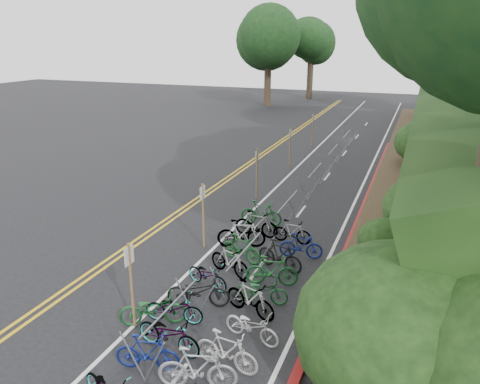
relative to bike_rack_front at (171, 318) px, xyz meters
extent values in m
plane|color=black|center=(-2.49, 0.81, -0.90)|extent=(120.00, 120.00, 0.00)
cube|color=gold|center=(-4.64, 10.81, -0.90)|extent=(0.12, 80.00, 0.01)
cube|color=gold|center=(-4.34, 10.81, -0.90)|extent=(0.12, 80.00, 0.01)
cube|color=silver|center=(-1.49, 10.81, -0.90)|extent=(0.12, 80.00, 0.01)
cube|color=silver|center=(2.71, 10.81, -0.90)|extent=(0.12, 80.00, 0.01)
cube|color=silver|center=(0.61, 4.81, -0.90)|extent=(0.10, 1.60, 0.01)
cube|color=silver|center=(0.61, 10.81, -0.90)|extent=(0.10, 1.60, 0.01)
cube|color=silver|center=(0.61, 16.81, -0.90)|extent=(0.10, 1.60, 0.01)
cube|color=silver|center=(0.61, 22.81, -0.90)|extent=(0.10, 1.60, 0.01)
cube|color=silver|center=(0.61, 28.81, -0.90)|extent=(0.10, 1.60, 0.01)
cube|color=silver|center=(0.61, 34.81, -0.90)|extent=(0.10, 1.60, 0.01)
cube|color=maroon|center=(3.21, 12.81, -0.85)|extent=(0.25, 28.00, 0.10)
cube|color=#382819|center=(3.91, 22.81, -0.82)|extent=(1.40, 44.00, 0.16)
ellipsoid|color=#284C19|center=(4.71, 3.81, 0.14)|extent=(2.00, 2.80, 1.60)
ellipsoid|color=#284C19|center=(5.51, 8.81, 0.65)|extent=(2.60, 3.64, 2.08)
ellipsoid|color=#284C19|center=(6.71, 14.81, 1.09)|extent=(2.20, 3.08, 1.76)
ellipsoid|color=#284C19|center=(5.31, 20.81, 0.66)|extent=(3.00, 4.20, 2.40)
ellipsoid|color=#284C19|center=(6.01, 26.81, 0.82)|extent=(2.40, 3.36, 1.92)
ellipsoid|color=#284C19|center=(7.31, 30.81, 1.51)|extent=(2.80, 3.92, 2.24)
ellipsoid|color=#284C19|center=(4.51, 6.81, 0.00)|extent=(1.80, 2.52, 1.44)
ellipsoid|color=#284C19|center=(7.51, 18.81, 1.70)|extent=(3.20, 4.48, 2.56)
ellipsoid|color=black|center=(5.51, 1.31, 0.31)|extent=(5.28, 6.16, 3.52)
cylinder|color=#2D2319|center=(-11.49, 42.81, 1.70)|extent=(0.78, 0.78, 5.21)
ellipsoid|color=black|center=(-11.49, 42.81, 6.44)|extent=(7.12, 7.12, 6.76)
cylinder|color=#2D2319|center=(-8.49, 50.81, 1.50)|extent=(0.76, 0.76, 4.80)
ellipsoid|color=black|center=(-8.49, 50.81, 5.77)|extent=(6.23, 6.23, 5.92)
cylinder|color=gray|center=(0.00, 0.00, 0.34)|extent=(0.05, 2.82, 0.05)
cylinder|color=gray|center=(-0.28, -1.31, -0.28)|extent=(0.62, 0.04, 1.22)
cylinder|color=gray|center=(0.28, -1.31, -0.28)|extent=(0.62, 0.04, 1.22)
cylinder|color=gray|center=(-0.28, 1.31, -0.28)|extent=(0.62, 0.04, 1.22)
cylinder|color=gray|center=(0.28, 1.31, -0.28)|extent=(0.62, 0.04, 1.22)
cylinder|color=gray|center=(0.51, 3.81, 0.25)|extent=(0.05, 3.00, 0.05)
cylinder|color=gray|center=(0.23, 2.41, -0.33)|extent=(0.58, 0.04, 1.13)
cylinder|color=gray|center=(0.79, 2.41, -0.33)|extent=(0.58, 0.04, 1.13)
cylinder|color=gray|center=(0.23, 5.21, -0.33)|extent=(0.58, 0.04, 1.13)
cylinder|color=gray|center=(0.79, 5.21, -0.33)|extent=(0.58, 0.04, 1.13)
cylinder|color=gray|center=(0.51, 8.81, 0.25)|extent=(0.05, 3.00, 0.05)
cylinder|color=gray|center=(0.23, 7.41, -0.33)|extent=(0.58, 0.04, 1.13)
cylinder|color=gray|center=(0.79, 7.41, -0.33)|extent=(0.58, 0.04, 1.13)
cylinder|color=gray|center=(0.23, 10.21, -0.33)|extent=(0.58, 0.04, 1.13)
cylinder|color=gray|center=(0.79, 10.21, -0.33)|extent=(0.58, 0.04, 1.13)
cylinder|color=gray|center=(0.51, 13.81, 0.25)|extent=(0.05, 3.00, 0.05)
cylinder|color=gray|center=(0.23, 12.41, -0.33)|extent=(0.58, 0.04, 1.13)
cylinder|color=gray|center=(0.79, 12.41, -0.33)|extent=(0.58, 0.04, 1.13)
cylinder|color=gray|center=(0.23, 15.21, -0.33)|extent=(0.58, 0.04, 1.13)
cylinder|color=gray|center=(0.79, 15.21, -0.33)|extent=(0.58, 0.04, 1.13)
cylinder|color=gray|center=(0.51, 18.81, 0.25)|extent=(0.05, 3.00, 0.05)
cylinder|color=gray|center=(0.23, 17.41, -0.33)|extent=(0.58, 0.04, 1.13)
cylinder|color=gray|center=(0.79, 17.41, -0.33)|extent=(0.58, 0.04, 1.13)
cylinder|color=gray|center=(0.23, 20.21, -0.33)|extent=(0.58, 0.04, 1.13)
cylinder|color=gray|center=(0.79, 20.21, -0.33)|extent=(0.58, 0.04, 1.13)
cylinder|color=gray|center=(0.51, 23.81, 0.25)|extent=(0.05, 3.00, 0.05)
cylinder|color=gray|center=(0.23, 22.41, -0.33)|extent=(0.58, 0.04, 1.13)
cylinder|color=gray|center=(0.79, 22.41, -0.33)|extent=(0.58, 0.04, 1.13)
cylinder|color=gray|center=(0.23, 25.21, -0.33)|extent=(0.58, 0.04, 1.13)
cylinder|color=gray|center=(0.79, 25.21, -0.33)|extent=(0.58, 0.04, 1.13)
cylinder|color=brown|center=(-1.46, 0.49, 0.34)|extent=(0.08, 0.08, 2.48)
cube|color=silver|center=(-1.46, 0.49, 1.23)|extent=(0.02, 0.40, 0.50)
cylinder|color=brown|center=(-1.89, 5.81, 0.35)|extent=(0.08, 0.08, 2.50)
cube|color=silver|center=(-1.89, 5.81, 1.25)|extent=(0.02, 0.40, 0.50)
cylinder|color=brown|center=(-1.89, 11.81, 0.35)|extent=(0.08, 0.08, 2.50)
cube|color=silver|center=(-1.89, 11.81, 1.25)|extent=(0.02, 0.40, 0.50)
cylinder|color=brown|center=(-1.89, 17.81, 0.35)|extent=(0.08, 0.08, 2.50)
cube|color=silver|center=(-1.89, 17.81, 1.25)|extent=(0.02, 0.40, 0.50)
cylinder|color=brown|center=(-1.89, 23.81, 0.35)|extent=(0.08, 0.08, 2.50)
cube|color=silver|center=(-1.89, 23.81, 1.25)|extent=(0.02, 0.40, 0.50)
imported|color=#144C1E|center=(-1.02, 0.76, -0.42)|extent=(1.43, 1.92, 0.96)
imported|color=navy|center=(-0.15, -0.91, -0.42)|extent=(0.78, 1.66, 0.96)
imported|color=#9E9EA3|center=(1.24, -1.06, -0.35)|extent=(0.99, 1.89, 1.10)
imported|color=slate|center=(-0.05, -0.08, -0.41)|extent=(0.88, 1.93, 0.98)
imported|color=beige|center=(1.58, -0.19, -0.40)|extent=(0.65, 1.71, 1.00)
imported|color=slate|center=(-0.53, 1.06, -0.47)|extent=(0.85, 1.73, 0.87)
imported|color=beige|center=(1.76, 1.07, -0.48)|extent=(0.90, 1.70, 0.85)
imported|color=black|center=(-0.27, 2.05, -0.41)|extent=(1.17, 1.97, 0.98)
imported|color=slate|center=(1.31, 2.17, -0.38)|extent=(1.02, 1.79, 1.03)
imported|color=slate|center=(-0.48, 3.14, -0.48)|extent=(1.03, 1.70, 0.84)
imported|color=#144C1E|center=(1.41, 2.87, -0.48)|extent=(0.81, 1.68, 0.85)
imported|color=slate|center=(-0.15, 4.16, -0.40)|extent=(1.04, 1.74, 1.01)
imported|color=#144C1E|center=(1.36, 4.00, -0.39)|extent=(0.88, 1.76, 1.02)
imported|color=#144C1E|center=(-0.14, 5.21, -0.41)|extent=(0.87, 1.70, 0.99)
imported|color=black|center=(1.30, 5.10, -0.37)|extent=(0.98, 1.82, 1.05)
imported|color=slate|center=(-0.56, 6.31, -0.35)|extent=(1.05, 1.89, 1.10)
imported|color=navy|center=(1.75, 6.23, -0.43)|extent=(0.67, 1.61, 0.94)
imported|color=slate|center=(-0.36, 7.43, -0.37)|extent=(0.53, 1.78, 1.06)
imported|color=slate|center=(1.11, 7.35, -0.44)|extent=(0.50, 1.55, 0.92)
imported|color=#144C1E|center=(-0.57, 8.61, -0.36)|extent=(0.55, 1.80, 1.08)
camera|label=1|loc=(5.25, -8.74, 6.67)|focal=35.00mm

